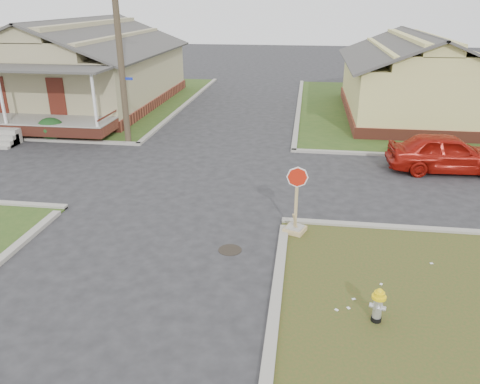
# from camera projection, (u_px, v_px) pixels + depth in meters

# --- Properties ---
(ground) EXTENTS (120.00, 120.00, 0.00)m
(ground) POSITION_uv_depth(u_px,v_px,m) (157.00, 236.00, 13.46)
(ground) COLOR #252527
(ground) RESTS_ON ground
(verge_far_left) EXTENTS (19.00, 19.00, 0.05)m
(verge_far_left) POSITION_uv_depth(u_px,v_px,m) (52.00, 99.00, 31.59)
(verge_far_left) COLOR #2E4B1B
(verge_far_left) RESTS_ON ground
(curbs) EXTENTS (80.00, 40.00, 0.12)m
(curbs) POSITION_uv_depth(u_px,v_px,m) (197.00, 176.00, 18.03)
(curbs) COLOR #9D998E
(curbs) RESTS_ON ground
(manhole) EXTENTS (0.64, 0.64, 0.01)m
(manhole) POSITION_uv_depth(u_px,v_px,m) (230.00, 250.00, 12.71)
(manhole) COLOR black
(manhole) RESTS_ON ground
(corner_house) EXTENTS (10.10, 15.50, 5.30)m
(corner_house) POSITION_uv_depth(u_px,v_px,m) (81.00, 69.00, 29.13)
(corner_house) COLOR brown
(corner_house) RESTS_ON ground
(side_house_yellow) EXTENTS (7.60, 11.60, 4.70)m
(side_house_yellow) POSITION_uv_depth(u_px,v_px,m) (414.00, 78.00, 26.40)
(side_house_yellow) COLOR brown
(side_house_yellow) RESTS_ON ground
(utility_pole) EXTENTS (1.80, 0.28, 9.00)m
(utility_pole) POSITION_uv_depth(u_px,v_px,m) (119.00, 40.00, 20.35)
(utility_pole) COLOR #463928
(utility_pole) RESTS_ON ground
(fire_hydrant) EXTENTS (0.30, 0.30, 0.80)m
(fire_hydrant) POSITION_uv_depth(u_px,v_px,m) (378.00, 303.00, 9.69)
(fire_hydrant) COLOR black
(fire_hydrant) RESTS_ON ground
(stop_sign) EXTENTS (0.57, 0.56, 2.02)m
(stop_sign) POSITION_uv_depth(u_px,v_px,m) (295.00, 218.00, 13.43)
(stop_sign) COLOR tan
(stop_sign) RESTS_ON ground
(red_sedan) EXTENTS (4.55, 2.00, 1.52)m
(red_sedan) POSITION_uv_depth(u_px,v_px,m) (447.00, 153.00, 18.22)
(red_sedan) COLOR #A3140B
(red_sedan) RESTS_ON ground
(hedge_right) EXTENTS (1.39, 1.14, 1.06)m
(hedge_right) POSITION_uv_depth(u_px,v_px,m) (51.00, 128.00, 22.35)
(hedge_right) COLOR #163C17
(hedge_right) RESTS_ON verge_far_left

